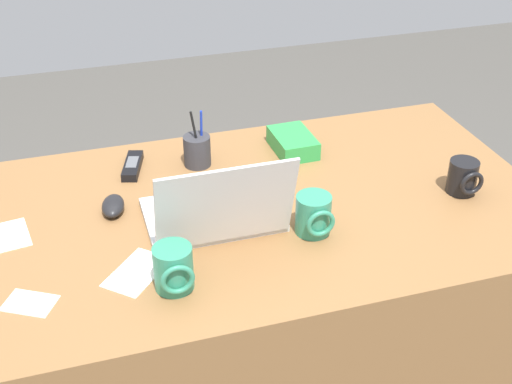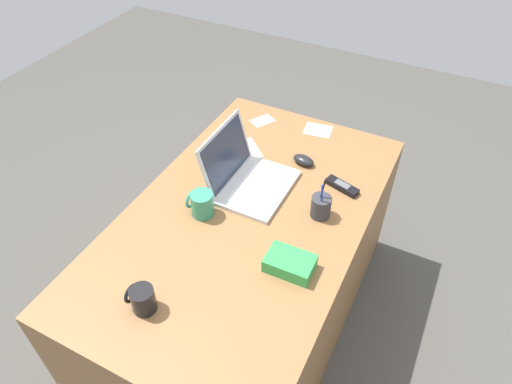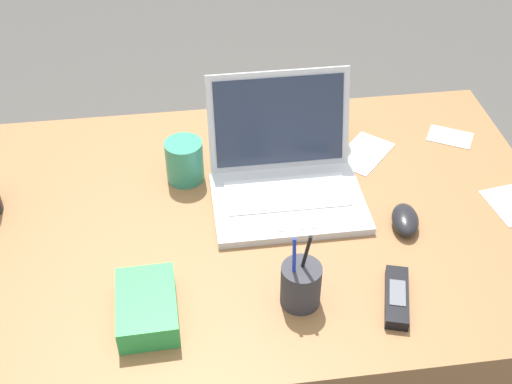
% 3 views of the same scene
% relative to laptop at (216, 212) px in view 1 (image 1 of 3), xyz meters
% --- Properties ---
extents(desk, '(1.50, 0.89, 0.72)m').
position_rel_laptop_xyz_m(desk, '(-0.15, -0.07, -0.41)').
color(desk, olive).
rests_on(desk, ground).
extents(laptop, '(0.34, 0.31, 0.25)m').
position_rel_laptop_xyz_m(laptop, '(0.00, 0.00, 0.00)').
color(laptop, silver).
rests_on(laptop, desk).
extents(computer_mouse, '(0.08, 0.11, 0.04)m').
position_rel_laptop_xyz_m(computer_mouse, '(0.24, -0.15, -0.03)').
color(computer_mouse, black).
rests_on(computer_mouse, desk).
extents(coffee_mug_white, '(0.08, 0.09, 0.09)m').
position_rel_laptop_xyz_m(coffee_mug_white, '(-0.68, 0.03, -0.00)').
color(coffee_mug_white, black).
rests_on(coffee_mug_white, desk).
extents(coffee_mug_tall, '(0.09, 0.10, 0.10)m').
position_rel_laptop_xyz_m(coffee_mug_tall, '(-0.23, 0.09, 0.00)').
color(coffee_mug_tall, '#338C6B').
rests_on(coffee_mug_tall, desk).
extents(coffee_mug_spare, '(0.09, 0.10, 0.11)m').
position_rel_laptop_xyz_m(coffee_mug_spare, '(0.15, 0.20, 0.00)').
color(coffee_mug_spare, '#338C6B').
rests_on(coffee_mug_spare, desk).
extents(cordless_phone, '(0.08, 0.15, 0.03)m').
position_rel_laptop_xyz_m(cordless_phone, '(0.16, -0.36, -0.04)').
color(cordless_phone, black).
rests_on(cordless_phone, desk).
extents(pen_holder, '(0.08, 0.08, 0.17)m').
position_rel_laptop_xyz_m(pen_holder, '(-0.03, -0.33, -0.00)').
color(pen_holder, '#333338').
rests_on(pen_holder, desk).
extents(snack_bag, '(0.12, 0.17, 0.05)m').
position_rel_laptop_xyz_m(snack_bag, '(-0.32, -0.33, -0.02)').
color(snack_bag, green).
rests_on(snack_bag, desk).
extents(paper_note_near_laptop, '(0.12, 0.14, 0.00)m').
position_rel_laptop_xyz_m(paper_note_near_laptop, '(0.51, -0.12, -0.05)').
color(paper_note_near_laptop, white).
rests_on(paper_note_near_laptop, desk).
extents(paper_note_left, '(0.18, 0.18, 0.00)m').
position_rel_laptop_xyz_m(paper_note_left, '(0.22, 0.12, -0.05)').
color(paper_note_left, white).
rests_on(paper_note_left, desk).
extents(paper_note_right, '(0.13, 0.12, 0.00)m').
position_rel_laptop_xyz_m(paper_note_right, '(0.46, 0.16, -0.05)').
color(paper_note_right, white).
rests_on(paper_note_right, desk).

